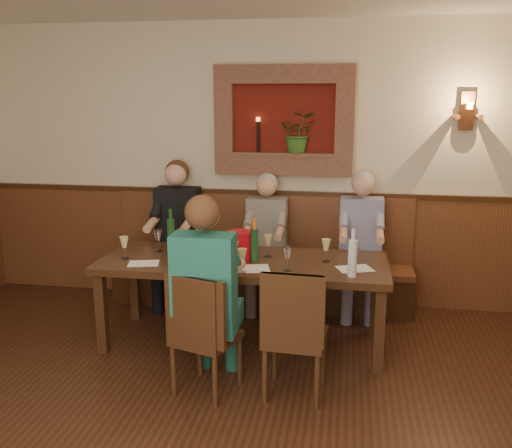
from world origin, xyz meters
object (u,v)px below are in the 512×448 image
at_px(person_bench_left, 176,246).
at_px(wine_bottle_green_b, 171,234).
at_px(dining_table, 243,268).
at_px(person_bench_right, 360,257).
at_px(person_bench_mid, 265,255).
at_px(spittoon_bucket, 240,246).
at_px(water_bottle, 353,257).
at_px(chair_near_left, 205,357).
at_px(wine_bottle_green_a, 254,244).
at_px(person_chair_front, 208,309).
at_px(bench, 261,273).
at_px(chair_near_right, 295,358).

bearing_deg(person_bench_left, wine_bottle_green_b, -75.95).
bearing_deg(wine_bottle_green_b, dining_table, -14.20).
xyz_separation_m(person_bench_left, person_bench_right, (1.83, 0.00, -0.03)).
xyz_separation_m(person_bench_mid, spittoon_bucket, (-0.09, -0.85, 0.32)).
bearing_deg(person_bench_mid, water_bottle, -53.80).
distance_m(chair_near_left, person_bench_mid, 1.73).
bearing_deg(wine_bottle_green_a, person_bench_left, 136.99).
bearing_deg(person_bench_right, person_chair_front, -124.19).
relative_size(bench, person_bench_right, 2.15).
bearing_deg(chair_near_right, water_bottle, 55.51).
bearing_deg(wine_bottle_green_a, spittoon_bucket, 165.02).
distance_m(person_bench_right, wine_bottle_green_b, 1.82).
bearing_deg(dining_table, water_bottle, -18.43).
xyz_separation_m(dining_table, wine_bottle_green_b, (-0.68, 0.17, 0.23)).
height_order(person_bench_left, water_bottle, person_bench_left).
relative_size(person_chair_front, wine_bottle_green_b, 3.87).
relative_size(chair_near_left, spittoon_bucket, 3.72).
xyz_separation_m(wine_bottle_green_a, wine_bottle_green_b, (-0.78, 0.22, 0.00)).
height_order(dining_table, bench, bench).
bearing_deg(person_bench_mid, person_bench_left, -179.78).
distance_m(spittoon_bucket, wine_bottle_green_a, 0.14).
xyz_separation_m(person_bench_left, person_bench_mid, (0.91, 0.00, -0.05)).
bearing_deg(bench, chair_near_right, -73.43).
height_order(bench, person_bench_mid, person_bench_mid).
bearing_deg(chair_near_left, chair_near_right, 23.95).
xyz_separation_m(person_bench_right, spittoon_bucket, (-1.01, -0.85, 0.30)).
xyz_separation_m(person_chair_front, wine_bottle_green_b, (-0.56, 0.95, 0.30)).
relative_size(bench, person_chair_front, 2.06).
bearing_deg(spittoon_bucket, chair_near_left, -96.26).
distance_m(person_bench_left, person_bench_mid, 0.91).
bearing_deg(person_bench_left, water_bottle, -33.09).
relative_size(chair_near_left, person_bench_left, 0.62).
bearing_deg(person_chair_front, spittoon_bucket, 83.55).
relative_size(bench, person_bench_mid, 2.21).
height_order(bench, person_bench_right, person_bench_right).
relative_size(chair_near_right, person_chair_front, 0.66).
distance_m(dining_table, chair_near_right, 1.02).
xyz_separation_m(spittoon_bucket, wine_bottle_green_a, (0.13, -0.03, 0.03)).
height_order(person_bench_mid, wine_bottle_green_a, person_bench_mid).
xyz_separation_m(person_chair_front, spittoon_bucket, (0.09, 0.76, 0.27)).
relative_size(chair_near_right, person_bench_mid, 0.71).
height_order(person_bench_right, wine_bottle_green_a, person_bench_right).
bearing_deg(person_bench_left, wine_bottle_green_a, -43.01).
xyz_separation_m(person_bench_right, wine_bottle_green_a, (-0.88, -0.88, 0.32)).
bearing_deg(water_bottle, person_chair_front, -154.78).
relative_size(bench, person_bench_left, 2.05).
height_order(person_bench_right, person_chair_front, person_chair_front).
bearing_deg(person_bench_right, chair_near_right, -106.02).
bearing_deg(dining_table, person_chair_front, -98.35).
relative_size(bench, water_bottle, 8.01).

